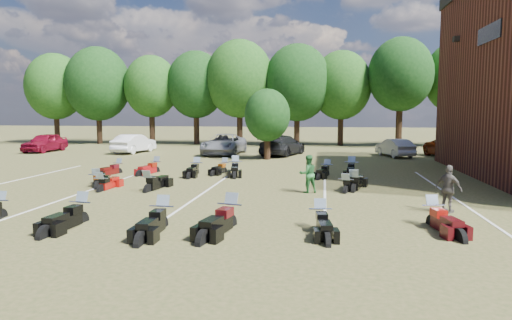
% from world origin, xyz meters
% --- Properties ---
extents(ground, '(160.00, 160.00, 0.00)m').
position_xyz_m(ground, '(0.00, 0.00, 0.00)').
color(ground, brown).
rests_on(ground, ground).
extents(car_0, '(1.91, 4.57, 1.54)m').
position_xyz_m(car_0, '(-21.06, 18.74, 0.77)').
color(car_0, maroon).
rests_on(car_0, ground).
extents(car_1, '(2.20, 4.73, 1.50)m').
position_xyz_m(car_1, '(-13.33, 18.95, 0.75)').
color(car_1, white).
rests_on(car_1, ground).
extents(car_2, '(2.85, 5.86, 1.60)m').
position_xyz_m(car_2, '(-5.79, 18.62, 0.80)').
color(car_2, gray).
rests_on(car_2, ground).
extents(car_3, '(3.60, 5.73, 1.55)m').
position_xyz_m(car_3, '(-1.20, 18.60, 0.77)').
color(car_3, black).
rests_on(car_3, ground).
extents(car_4, '(2.91, 4.93, 1.57)m').
position_xyz_m(car_4, '(-1.70, 20.05, 0.79)').
color(car_4, navy).
rests_on(car_4, ground).
extents(car_5, '(2.53, 4.27, 1.33)m').
position_xyz_m(car_5, '(7.18, 18.86, 0.66)').
color(car_5, '#A09F9B').
rests_on(car_5, ground).
extents(car_6, '(3.39, 5.32, 1.37)m').
position_xyz_m(car_6, '(11.12, 18.58, 0.68)').
color(car_6, '#531304').
rests_on(car_6, ground).
extents(car_7, '(2.37, 5.16, 1.46)m').
position_xyz_m(car_7, '(12.01, 19.34, 0.73)').
color(car_7, '#3B3A3F').
rests_on(car_7, ground).
extents(person_green, '(0.95, 0.87, 1.58)m').
position_xyz_m(person_green, '(1.29, 2.76, 0.79)').
color(person_green, '#286C31').
rests_on(person_green, ground).
extents(person_grey, '(0.95, 0.93, 1.61)m').
position_xyz_m(person_grey, '(6.08, -0.32, 0.80)').
color(person_grey, '#554D49').
rests_on(person_grey, ground).
extents(motorcycle_1, '(0.85, 2.17, 1.18)m').
position_xyz_m(motorcycle_1, '(-8.24, -3.26, 0.00)').
color(motorcycle_1, black).
rests_on(motorcycle_1, ground).
extents(motorcycle_2, '(0.88, 2.38, 1.31)m').
position_xyz_m(motorcycle_2, '(-5.38, -3.44, 0.00)').
color(motorcycle_2, black).
rests_on(motorcycle_2, ground).
extents(motorcycle_3, '(0.80, 2.38, 1.32)m').
position_xyz_m(motorcycle_3, '(-2.71, -3.67, 0.00)').
color(motorcycle_3, black).
rests_on(motorcycle_3, ground).
extents(motorcycle_4, '(0.95, 2.23, 1.21)m').
position_xyz_m(motorcycle_4, '(1.85, -3.11, 0.00)').
color(motorcycle_4, black).
rests_on(motorcycle_4, ground).
extents(motorcycle_5, '(1.26, 2.60, 1.39)m').
position_xyz_m(motorcycle_5, '(-0.77, -3.27, 0.00)').
color(motorcycle_5, black).
rests_on(motorcycle_5, ground).
extents(motorcycle_6, '(1.17, 2.36, 1.26)m').
position_xyz_m(motorcycle_6, '(5.16, -2.23, 0.00)').
color(motorcycle_6, '#3D080C').
rests_on(motorcycle_6, ground).
extents(motorcycle_7, '(0.70, 2.08, 1.15)m').
position_xyz_m(motorcycle_7, '(-7.39, 1.74, 0.00)').
color(motorcycle_7, '#980F0B').
rests_on(motorcycle_7, ground).
extents(motorcycle_8, '(1.36, 2.31, 1.23)m').
position_xyz_m(motorcycle_8, '(-8.00, 2.54, 0.00)').
color(motorcycle_8, black).
rests_on(motorcycle_8, ground).
extents(motorcycle_10, '(1.03, 2.39, 1.29)m').
position_xyz_m(motorcycle_10, '(-5.38, 1.96, 0.00)').
color(motorcycle_10, black).
rests_on(motorcycle_10, ground).
extents(motorcycle_12, '(1.28, 2.51, 1.34)m').
position_xyz_m(motorcycle_12, '(3.21, 3.26, 0.00)').
color(motorcycle_12, black).
rests_on(motorcycle_12, ground).
extents(motorcycle_13, '(1.22, 2.18, 1.16)m').
position_xyz_m(motorcycle_13, '(2.86, 2.94, 0.00)').
color(motorcycle_13, black).
rests_on(motorcycle_13, ground).
extents(motorcycle_14, '(1.05, 2.11, 1.13)m').
position_xyz_m(motorcycle_14, '(-9.18, 7.21, 0.00)').
color(motorcycle_14, '#480C0A').
rests_on(motorcycle_14, ground).
extents(motorcycle_15, '(1.12, 2.28, 1.22)m').
position_xyz_m(motorcycle_15, '(-7.29, 7.89, 0.00)').
color(motorcycle_15, maroon).
rests_on(motorcycle_15, ground).
extents(motorcycle_16, '(0.82, 2.30, 1.27)m').
position_xyz_m(motorcycle_16, '(-4.84, 7.49, 0.00)').
color(motorcycle_16, black).
rests_on(motorcycle_16, ground).
extents(motorcycle_17, '(1.02, 2.10, 1.12)m').
position_xyz_m(motorcycle_17, '(-3.52, 8.38, 0.00)').
color(motorcycle_17, black).
rests_on(motorcycle_17, ground).
extents(motorcycle_18, '(1.16, 2.52, 1.35)m').
position_xyz_m(motorcycle_18, '(-2.81, 7.99, 0.00)').
color(motorcycle_18, black).
rests_on(motorcycle_18, ground).
extents(motorcycle_19, '(0.98, 2.48, 1.35)m').
position_xyz_m(motorcycle_19, '(3.42, 8.61, 0.00)').
color(motorcycle_19, black).
rests_on(motorcycle_19, ground).
extents(motorcycle_20, '(1.22, 2.24, 1.19)m').
position_xyz_m(motorcycle_20, '(2.11, 7.97, 0.00)').
color(motorcycle_20, black).
rests_on(motorcycle_20, ground).
extents(tree_line, '(56.00, 6.00, 9.79)m').
position_xyz_m(tree_line, '(-1.00, 29.00, 6.31)').
color(tree_line, black).
rests_on(tree_line, ground).
extents(young_tree_midfield, '(3.20, 3.20, 4.70)m').
position_xyz_m(young_tree_midfield, '(-2.00, 15.50, 3.09)').
color(young_tree_midfield, black).
rests_on(young_tree_midfield, ground).
extents(parking_lines, '(20.10, 14.00, 0.01)m').
position_xyz_m(parking_lines, '(-3.00, 3.00, 0.01)').
color(parking_lines, silver).
rests_on(parking_lines, ground).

